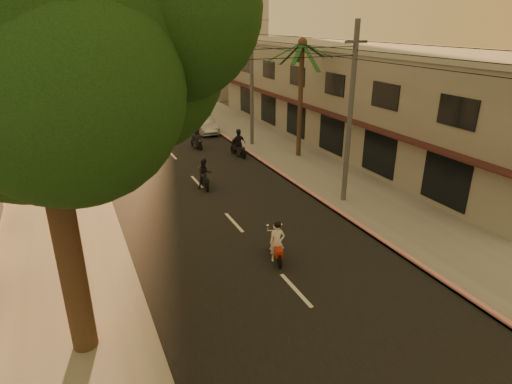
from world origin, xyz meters
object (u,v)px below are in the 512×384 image
broadleaf_tree (49,41)px  scooter_far_a (197,139)px  palm_tree (302,50)px  scooter_far_c (165,110)px  scooter_far_b (175,105)px  scooter_mid_a (205,175)px  scooter_red (277,243)px  parked_car (204,124)px  scooter_mid_b (238,144)px

broadleaf_tree → scooter_far_a: size_ratio=7.16×
palm_tree → scooter_far_c: bearing=108.8°
scooter_far_a → scooter_far_b: scooter_far_b is taller
scooter_mid_a → scooter_far_c: bearing=89.4°
scooter_red → scooter_far_b: 30.83m
scooter_mid_a → scooter_far_a: bearing=82.3°
palm_tree → scooter_mid_a: size_ratio=4.43×
scooter_mid_a → parked_car: 13.16m
broadleaf_tree → scooter_far_c: bearing=73.4°
scooter_mid_b → scooter_far_c: 14.75m
scooter_far_b → scooter_far_c: (-1.58, -2.33, 0.01)m
scooter_far_b → scooter_far_a: bearing=-87.9°
scooter_mid_a → scooter_far_b: size_ratio=1.04×
scooter_red → scooter_far_a: (1.78, 16.71, -0.02)m
scooter_far_c → palm_tree: bearing=-63.5°
scooter_red → parked_car: scooter_red is taller
broadleaf_tree → scooter_far_a: bearing=65.0°
scooter_red → scooter_mid_a: scooter_mid_a is taller
palm_tree → scooter_red: size_ratio=4.67×
scooter_far_a → parked_car: scooter_far_a is taller
scooter_far_a → scooter_far_b: bearing=71.7°
scooter_far_c → scooter_mid_a: bearing=-89.0°
scooter_mid_b → parked_car: (-0.07, 7.64, -0.20)m
scooter_red → scooter_far_c: scooter_far_c is taller
scooter_far_b → scooter_far_c: 2.81m
broadleaf_tree → scooter_far_b: 35.12m
scooter_mid_a → scooter_far_b: bearing=86.1°
broadleaf_tree → scooter_red: size_ratio=6.90×
scooter_mid_a → scooter_mid_b: size_ratio=0.92×
scooter_mid_a → scooter_far_a: scooter_mid_a is taller
parked_car → palm_tree: bearing=-66.8°
parked_car → scooter_mid_b: bearing=-88.7°
scooter_far_a → broadleaf_tree: bearing=-125.6°
broadleaf_tree → scooter_far_b: size_ratio=6.78×
scooter_far_a → parked_car: size_ratio=0.40×
scooter_far_c → scooter_red: bearing=-86.6°
palm_tree → scooter_far_a: size_ratio=4.85×
scooter_far_b → scooter_mid_b: bearing=-79.4°
parked_car → scooter_far_c: scooter_far_c is taller
palm_tree → scooter_red: (-7.69, -11.88, -6.37)m
scooter_red → scooter_far_c: bearing=101.5°
broadleaf_tree → parked_car: 26.79m
scooter_mid_a → scooter_far_b: 22.20m
scooter_far_c → scooter_far_b: bearing=63.5°
broadleaf_tree → scooter_mid_b: bearing=55.3°
broadleaf_tree → scooter_far_b: (10.59, 32.59, -7.67)m
scooter_far_b → scooter_red: bearing=-87.0°
broadleaf_tree → scooter_mid_a: size_ratio=6.54×
parked_car → scooter_far_c: bearing=104.8°
scooter_far_a → scooter_far_c: scooter_far_c is taller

